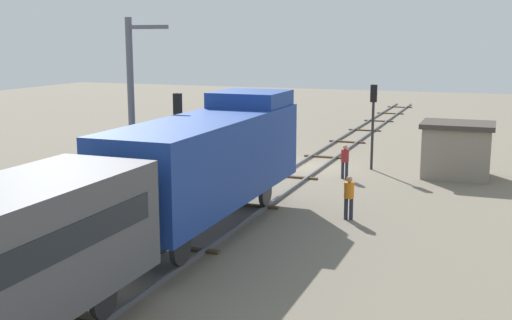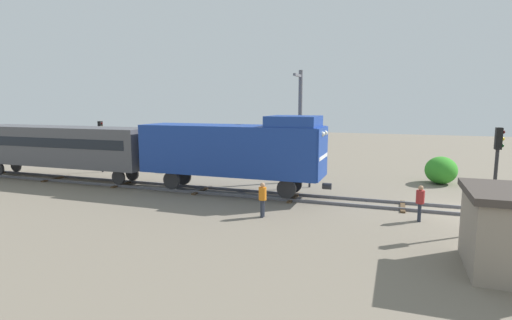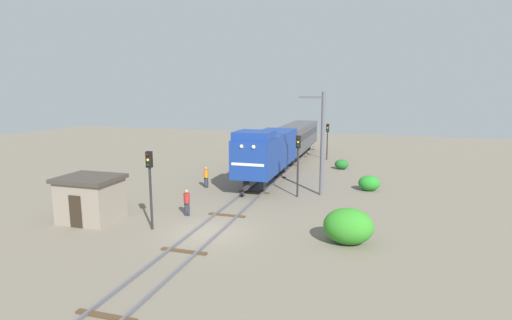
{
  "view_description": "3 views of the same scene",
  "coord_description": "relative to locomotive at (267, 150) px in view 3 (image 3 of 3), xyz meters",
  "views": [
    {
      "loc": [
        -9.3,
        32.8,
        6.82
      ],
      "look_at": [
        -0.31,
        9.12,
        2.02
      ],
      "focal_mm": 45.0,
      "sensor_mm": 36.0,
      "label": 1
    },
    {
      "loc": [
        -21.96,
        3.42,
        5.47
      ],
      "look_at": [
        0.41,
        11.36,
        2.08
      ],
      "focal_mm": 28.0,
      "sensor_mm": 36.0,
      "label": 2
    },
    {
      "loc": [
        8.62,
        -19.58,
        7.81
      ],
      "look_at": [
        -0.07,
        9.61,
        2.44
      ],
      "focal_mm": 28.0,
      "sensor_mm": 36.0,
      "label": 3
    }
  ],
  "objects": [
    {
      "name": "ground_plane",
      "position": [
        0.0,
        -12.6,
        -2.77
      ],
      "size": [
        106.62,
        106.62,
        0.0
      ],
      "primitive_type": "plane",
      "color": "#756B5B"
    },
    {
      "name": "bush_far",
      "position": [
        5.66,
        7.7,
        -2.28
      ],
      "size": [
        1.35,
        1.1,
        0.98
      ],
      "primitive_type": "ellipsoid",
      "color": "#1F6C26",
      "rests_on": "ground"
    },
    {
      "name": "locomotive",
      "position": [
        0.0,
        0.0,
        0.0
      ],
      "size": [
        2.9,
        11.6,
        4.6
      ],
      "color": "navy",
      "rests_on": "railway_track"
    },
    {
      "name": "catenary_mast",
      "position": [
        4.94,
        -2.84,
        1.31
      ],
      "size": [
        1.94,
        0.28,
        7.68
      ],
      "color": "#595960",
      "rests_on": "ground"
    },
    {
      "name": "bush_mid",
      "position": [
        8.44,
        -0.47,
        -2.17
      ],
      "size": [
        1.65,
        1.35,
        1.2
      ],
      "primitive_type": "ellipsoid",
      "color": "#248826",
      "rests_on": "ground"
    },
    {
      "name": "worker_near_track",
      "position": [
        -2.4,
        -10.33,
        -1.78
      ],
      "size": [
        0.38,
        0.38,
        1.7
      ],
      "rotation": [
        0.0,
        0.0,
        3.42
      ],
      "color": "#262B38",
      "rests_on": "ground"
    },
    {
      "name": "traffic_signal_far",
      "position": [
        3.6,
        12.91,
        0.06
      ],
      "size": [
        0.32,
        0.34,
        4.06
      ],
      "color": "#262628",
      "rests_on": "ground"
    },
    {
      "name": "traffic_signal_mid",
      "position": [
        3.4,
        -3.92,
        0.38
      ],
      "size": [
        0.32,
        0.34,
        4.56
      ],
      "color": "#262628",
      "rests_on": "ground"
    },
    {
      "name": "traffic_signal_near",
      "position": [
        -3.2,
        -13.14,
        0.33
      ],
      "size": [
        0.32,
        0.34,
        4.48
      ],
      "color": "#262628",
      "rests_on": "ground"
    },
    {
      "name": "passenger_car_leading",
      "position": [
        0.0,
        13.34,
        -0.25
      ],
      "size": [
        2.84,
        14.0,
        3.66
      ],
      "color": "#4C4C51",
      "rests_on": "railway_track"
    },
    {
      "name": "relay_hut",
      "position": [
        -7.5,
        -12.84,
        -1.38
      ],
      "size": [
        3.5,
        2.9,
        2.74
      ],
      "color": "gray",
      "rests_on": "ground"
    },
    {
      "name": "railway_track",
      "position": [
        0.0,
        -12.6,
        -2.7
      ],
      "size": [
        2.4,
        71.08,
        0.16
      ],
      "color": "#595960",
      "rests_on": "ground"
    },
    {
      "name": "worker_by_signal",
      "position": [
        -4.2,
        -3.22,
        -1.78
      ],
      "size": [
        0.38,
        0.38,
        1.7
      ],
      "rotation": [
        0.0,
        0.0,
        1.26
      ],
      "color": "#262B38",
      "rests_on": "ground"
    },
    {
      "name": "bush_near",
      "position": [
        7.59,
        -12.13,
        -1.84
      ],
      "size": [
        2.56,
        2.09,
        1.86
      ],
      "primitive_type": "ellipsoid",
      "color": "#318B26",
      "rests_on": "ground"
    }
  ]
}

